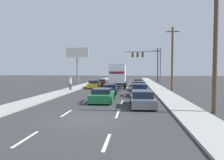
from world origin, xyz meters
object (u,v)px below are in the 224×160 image
object	(u,v)px
car_blue	(139,90)
roadside_billboard	(77,57)
box_truck	(118,75)
utility_pole_mid	(172,58)
car_yellow	(95,84)
car_gray	(142,99)
car_navy	(110,89)
utility_pole_far	(158,65)
pedestrian_near_corner	(70,83)
car_red	(138,83)
utility_pole_near	(215,44)
car_maroon	(102,82)
traffic_signal_mast	(144,57)
car_silver	(139,86)
car_green	(103,95)

from	to	relation	value
car_blue	roadside_billboard	size ratio (longest dim) A/B	0.52
box_truck	utility_pole_mid	bearing A→B (deg)	-26.76
car_yellow	car_gray	distance (m)	17.49
car_navy	utility_pole_far	bearing A→B (deg)	69.77
car_blue	pedestrian_near_corner	size ratio (longest dim) A/B	2.29
car_red	roadside_billboard	world-z (taller)	roadside_billboard
roadside_billboard	car_blue	bearing A→B (deg)	-58.61
car_yellow	utility_pole_near	distance (m)	21.88
car_navy	utility_pole_far	size ratio (longest dim) A/B	0.58
utility_pole_near	pedestrian_near_corner	distance (m)	19.56
utility_pole_mid	car_red	bearing A→B (deg)	119.38
car_maroon	car_yellow	bearing A→B (deg)	-91.31
car_maroon	car_blue	bearing A→B (deg)	-66.56
car_navy	utility_pole_mid	size ratio (longest dim) A/B	0.53
traffic_signal_mast	utility_pole_mid	bearing A→B (deg)	-75.71
traffic_signal_mast	car_yellow	bearing A→B (deg)	-131.29
roadside_billboard	traffic_signal_mast	bearing A→B (deg)	-11.35
car_yellow	car_navy	distance (m)	8.03
car_blue	car_yellow	bearing A→B (deg)	126.19
car_navy	pedestrian_near_corner	distance (m)	6.30
car_maroon	pedestrian_near_corner	bearing A→B (deg)	-102.86
utility_pole_far	car_navy	bearing A→B (deg)	-110.23
car_silver	roadside_billboard	size ratio (longest dim) A/B	0.57
car_maroon	utility_pole_near	xyz separation A→B (m)	(11.52, -24.30, 4.07)
car_silver	traffic_signal_mast	distance (m)	13.73
car_navy	traffic_signal_mast	distance (m)	18.23
car_yellow	utility_pole_far	distance (m)	19.82
utility_pole_near	traffic_signal_mast	bearing A→B (deg)	96.76
roadside_billboard	car_gray	bearing A→B (deg)	-64.66
pedestrian_near_corner	car_maroon	bearing A→B (deg)	77.14
box_truck	car_blue	distance (m)	10.83
car_maroon	utility_pole_mid	xyz separation A→B (m)	(11.51, -9.50, 4.01)
car_green	utility_pole_mid	bearing A→B (deg)	52.58
utility_pole_mid	car_blue	bearing A→B (deg)	-126.70
box_truck	car_red	world-z (taller)	box_truck
car_navy	car_red	bearing A→B (deg)	72.76
utility_pole_near	roadside_billboard	xyz separation A→B (m)	(-18.15, 30.61, 1.30)
car_blue	utility_pole_far	distance (m)	25.76
roadside_billboard	car_silver	bearing A→B (deg)	-49.21
box_truck	car_navy	world-z (taller)	box_truck
car_gray	utility_pole_mid	bearing A→B (deg)	70.08
utility_pole_far	utility_pole_mid	bearing A→B (deg)	-90.52
car_yellow	car_red	xyz separation A→B (m)	(7.15, 4.73, -0.02)
box_truck	car_green	world-z (taller)	box_truck
car_silver	utility_pole_mid	distance (m)	6.04
box_truck	car_blue	world-z (taller)	box_truck
car_green	utility_pole_near	world-z (taller)	utility_pole_near
box_truck	utility_pole_near	bearing A→B (deg)	-67.23
car_navy	car_blue	size ratio (longest dim) A/B	1.13
roadside_billboard	car_red	bearing A→B (deg)	-29.79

